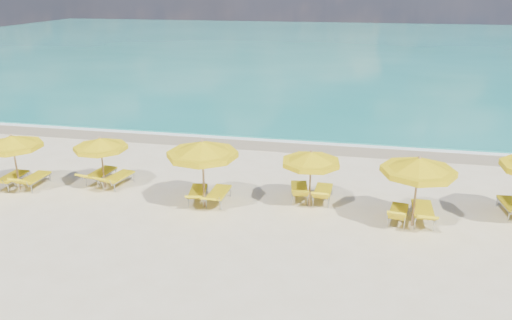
# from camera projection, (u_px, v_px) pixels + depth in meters

# --- Properties ---
(ground_plane) EXTENTS (120.00, 120.00, 0.00)m
(ground_plane) POSITION_uv_depth(u_px,v_px,m) (248.00, 205.00, 18.00)
(ground_plane) COLOR beige
(ocean) EXTENTS (120.00, 80.00, 0.30)m
(ocean) POSITION_uv_depth(u_px,v_px,m) (331.00, 47.00, 62.29)
(ocean) COLOR #157B71
(ocean) RESTS_ON ground
(wet_sand_band) EXTENTS (120.00, 2.60, 0.01)m
(wet_sand_band) POSITION_uv_depth(u_px,v_px,m) (280.00, 144.00, 24.83)
(wet_sand_band) COLOR tan
(wet_sand_band) RESTS_ON ground
(foam_line) EXTENTS (120.00, 1.20, 0.03)m
(foam_line) POSITION_uv_depth(u_px,v_px,m) (282.00, 139.00, 25.57)
(foam_line) COLOR white
(foam_line) RESTS_ON ground
(whitecap_near) EXTENTS (14.00, 0.36, 0.05)m
(whitecap_near) POSITION_uv_depth(u_px,v_px,m) (217.00, 98.00, 34.83)
(whitecap_near) COLOR white
(whitecap_near) RESTS_ON ground
(whitecap_far) EXTENTS (18.00, 0.30, 0.05)m
(whitecap_far) POSITION_uv_depth(u_px,v_px,m) (415.00, 86.00, 38.63)
(whitecap_far) COLOR white
(whitecap_far) RESTS_ON ground
(umbrella_1) EXTENTS (2.85, 2.85, 2.24)m
(umbrella_1) POSITION_uv_depth(u_px,v_px,m) (12.00, 142.00, 18.72)
(umbrella_1) COLOR #A57B52
(umbrella_1) RESTS_ON ground
(umbrella_2) EXTENTS (2.70, 2.70, 2.08)m
(umbrella_2) POSITION_uv_depth(u_px,v_px,m) (100.00, 144.00, 18.95)
(umbrella_2) COLOR #A57B52
(umbrella_2) RESTS_ON ground
(umbrella_3) EXTENTS (2.95, 2.95, 2.53)m
(umbrella_3) POSITION_uv_depth(u_px,v_px,m) (202.00, 150.00, 17.12)
(umbrella_3) COLOR #A57B52
(umbrella_3) RESTS_ON ground
(umbrella_4) EXTENTS (2.58, 2.58, 2.12)m
(umbrella_4) POSITION_uv_depth(u_px,v_px,m) (311.00, 159.00, 17.28)
(umbrella_4) COLOR #A57B52
(umbrella_4) RESTS_ON ground
(umbrella_5) EXTENTS (2.60, 2.60, 2.43)m
(umbrella_5) POSITION_uv_depth(u_px,v_px,m) (419.00, 167.00, 15.79)
(umbrella_5) COLOR #A57B52
(umbrella_5) RESTS_ON ground
(lounger_1_left) EXTENTS (0.64, 1.90, 0.74)m
(lounger_1_left) POSITION_uv_depth(u_px,v_px,m) (11.00, 181.00, 19.57)
(lounger_1_left) COLOR #A5A8AD
(lounger_1_left) RESTS_ON ground
(lounger_1_right) EXTENTS (0.64, 1.84, 0.78)m
(lounger_1_right) POSITION_uv_depth(u_px,v_px,m) (34.00, 182.00, 19.50)
(lounger_1_right) COLOR #A5A8AD
(lounger_1_right) RESTS_ON ground
(lounger_2_left) EXTENTS (0.86, 1.97, 0.75)m
(lounger_2_left) POSITION_uv_depth(u_px,v_px,m) (100.00, 177.00, 20.00)
(lounger_2_left) COLOR #A5A8AD
(lounger_2_left) RESTS_ON ground
(lounger_2_right) EXTENTS (0.96, 1.94, 0.76)m
(lounger_2_right) POSITION_uv_depth(u_px,v_px,m) (118.00, 181.00, 19.60)
(lounger_2_right) COLOR #A5A8AD
(lounger_2_right) RESTS_ON ground
(lounger_3_left) EXTENTS (0.89, 1.89, 0.71)m
(lounger_3_left) POSITION_uv_depth(u_px,v_px,m) (198.00, 196.00, 18.24)
(lounger_3_left) COLOR #A5A8AD
(lounger_3_left) RESTS_ON ground
(lounger_3_right) EXTENTS (0.67, 1.92, 0.69)m
(lounger_3_right) POSITION_uv_depth(u_px,v_px,m) (218.00, 197.00, 18.11)
(lounger_3_right) COLOR #A5A8AD
(lounger_3_right) RESTS_ON ground
(lounger_4_left) EXTENTS (0.89, 1.92, 0.81)m
(lounger_4_left) POSITION_uv_depth(u_px,v_px,m) (299.00, 193.00, 18.45)
(lounger_4_left) COLOR #A5A8AD
(lounger_4_left) RESTS_ON ground
(lounger_4_right) EXTENTS (0.68, 1.87, 0.80)m
(lounger_4_right) POSITION_uv_depth(u_px,v_px,m) (323.00, 195.00, 18.25)
(lounger_4_right) COLOR #A5A8AD
(lounger_4_right) RESTS_ON ground
(lounger_5_left) EXTENTS (0.86, 1.78, 0.80)m
(lounger_5_left) POSITION_uv_depth(u_px,v_px,m) (398.00, 216.00, 16.67)
(lounger_5_left) COLOR #A5A8AD
(lounger_5_left) RESTS_ON ground
(lounger_5_right) EXTENTS (0.70, 2.06, 0.81)m
(lounger_5_right) POSITION_uv_depth(u_px,v_px,m) (423.00, 215.00, 16.65)
(lounger_5_right) COLOR #A5A8AD
(lounger_5_right) RESTS_ON ground
(lounger_6_left) EXTENTS (0.75, 1.88, 0.73)m
(lounger_6_left) POSITION_uv_depth(u_px,v_px,m) (511.00, 209.00, 17.17)
(lounger_6_left) COLOR #A5A8AD
(lounger_6_left) RESTS_ON ground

